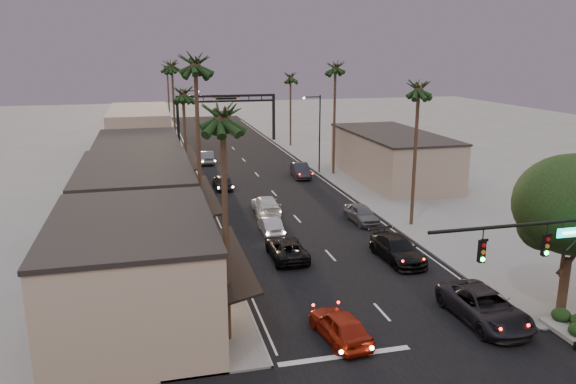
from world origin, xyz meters
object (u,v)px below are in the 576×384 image
palm_rc (291,74)px  streetlight_left (186,118)px  traffic_signal (557,254)px  corner_tree (576,208)px  arch (226,106)px  oncoming_silver (270,225)px  streetlight_right (317,128)px  curbside_black (397,249)px  palm_rb (335,64)px  palm_far (167,66)px  palm_lc (183,90)px  palm_ra (419,84)px  palm_lb (195,59)px  oncoming_pickup (287,249)px  palm_la (222,109)px  curbside_near (485,307)px  oncoming_red (340,325)px  palm_ld (172,63)px

palm_rc → streetlight_left: bearing=-158.9°
traffic_signal → corner_tree: 5.20m
arch → oncoming_silver: arch is taller
streetlight_right → curbside_black: bearing=-95.7°
curbside_black → palm_rb: bearing=77.8°
arch → palm_far: bearing=136.0°
palm_lc → streetlight_right: bearing=30.1°
traffic_signal → palm_rb: 40.77m
palm_ra → palm_lb: bearing=-173.4°
traffic_signal → arch: (-5.69, 66.00, 0.45)m
curbside_black → traffic_signal: bearing=-85.9°
arch → palm_rc: (8.60, -6.00, 4.94)m
palm_ra → corner_tree: bearing=-87.0°
oncoming_pickup → oncoming_silver: bearing=-89.8°
palm_ra → oncoming_silver: (-11.62, 0.87, -10.77)m
streetlight_left → palm_far: bearing=93.9°
palm_la → palm_lc: size_ratio=1.08×
streetlight_right → palm_lb: palm_lb is taller
palm_lb → palm_ra: palm_lb is taller
arch → streetlight_left: bearing=-120.0°
curbside_near → palm_la: bearing=173.3°
arch → curbside_black: size_ratio=2.74×
palm_ra → palm_rc: (0.00, 40.00, -0.97)m
streetlight_left → palm_far: size_ratio=0.68×
palm_ra → palm_lc: bearing=145.1°
corner_tree → palm_ra: 17.45m
oncoming_red → streetlight_left: bearing=-93.3°
palm_ld → palm_rc: (17.20, 9.00, -1.95)m
palm_ld → palm_rb: same height
palm_lc → oncoming_red: 30.36m
oncoming_red → palm_lb: bearing=-76.9°
corner_tree → palm_ld: bearing=110.8°
traffic_signal → palm_ra: (2.91, 20.00, 6.36)m
streetlight_left → palm_rc: palm_rc is taller
palm_lc → palm_rc: same height
palm_lb → traffic_signal: bearing=-51.6°
palm_lc → palm_rb: 19.07m
oncoming_red → curbside_near: size_ratio=0.74×
streetlight_right → palm_rc: (1.68, 19.00, 5.14)m
corner_tree → streetlight_left: 53.15m
streetlight_right → palm_lc: palm_lc is taller
palm_ra → palm_rc: size_ratio=1.08×
palm_la → palm_rb: 39.01m
curbside_near → palm_rc: bearing=85.0°
palm_lb → palm_rc: bearing=67.7°
palm_rb → oncoming_red: palm_rb is taller
traffic_signal → streetlight_left: bearing=103.1°
palm_rc → palm_la: bearing=-107.4°
traffic_signal → curbside_near: 5.70m
palm_rb → palm_rc: 20.09m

